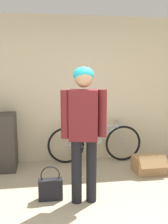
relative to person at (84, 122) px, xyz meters
The scene contains 5 objects.
wall_back 1.63m from the person, 90.12° to the left, with size 8.00×0.07×2.60m.
person is the anchor object (origin of this frame).
bicycle 1.61m from the person, 73.38° to the left, with size 1.71×0.46×0.73m.
handbag 1.00m from the person, 164.79° to the left, with size 0.31×0.12×0.46m.
cardboard_box 1.70m from the person, 33.33° to the left, with size 0.47×0.47×0.34m.
Camera 1 is at (-0.48, -2.28, 1.70)m, focal length 42.00 mm.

